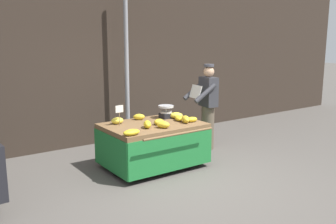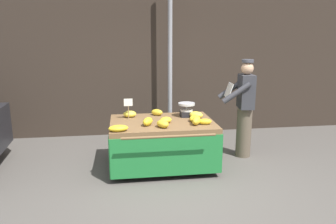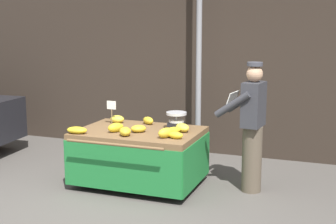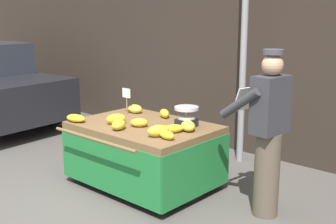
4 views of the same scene
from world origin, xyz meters
name	(u,v)px [view 4 (image 4 of 4)]	position (x,y,z in m)	size (l,w,h in m)	color
ground_plane	(84,213)	(0.00, 0.00, 0.00)	(60.00, 60.00, 0.00)	#514C47
back_wall	(247,8)	(0.00, 3.03, 2.13)	(16.00, 0.24, 4.25)	#332821
street_pole	(244,40)	(0.29, 2.52, 1.70)	(0.09, 0.09, 3.40)	gray
banana_cart	(144,141)	(-0.07, 0.97, 0.57)	(1.66, 1.37, 0.77)	brown
weighing_scale	(186,117)	(0.37, 1.22, 0.89)	(0.28, 0.28, 0.23)	black
price_sign	(126,95)	(-0.60, 1.19, 1.02)	(0.14, 0.01, 0.34)	#997A51
banana_bunch_0	(158,131)	(0.42, 0.70, 0.83)	(0.13, 0.25, 0.13)	gold
banana_bunch_1	(139,123)	(-0.03, 0.86, 0.82)	(0.16, 0.21, 0.10)	gold
banana_bunch_2	(188,126)	(0.51, 1.09, 0.83)	(0.15, 0.24, 0.11)	yellow
banana_bunch_3	(172,129)	(0.43, 0.91, 0.82)	(0.13, 0.27, 0.09)	gold
banana_bunch_4	(164,113)	(-0.11, 1.38, 0.82)	(0.11, 0.21, 0.11)	gold
banana_bunch_5	(167,135)	(0.56, 0.69, 0.82)	(0.11, 0.20, 0.09)	gold
banana_bunch_6	(135,109)	(-0.57, 1.31, 0.83)	(0.16, 0.21, 0.11)	yellow
banana_bunch_7	(76,118)	(-0.76, 0.50, 0.82)	(0.16, 0.28, 0.09)	gold
banana_bunch_8	(119,125)	(-0.11, 0.61, 0.83)	(0.15, 0.23, 0.11)	gold
banana_bunch_9	(116,119)	(-0.32, 0.76, 0.83)	(0.12, 0.24, 0.12)	gold
vendor_person	(268,133)	(1.41, 1.26, 0.87)	(0.62, 0.57, 1.71)	brown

